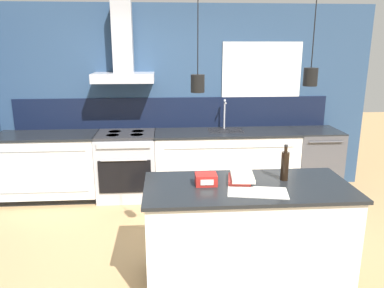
{
  "coord_description": "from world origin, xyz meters",
  "views": [
    {
      "loc": [
        -0.12,
        -3.26,
        2.05
      ],
      "look_at": [
        0.16,
        0.52,
        1.05
      ],
      "focal_mm": 35.0,
      "sensor_mm": 36.0,
      "label": 1
    }
  ],
  "objects": [
    {
      "name": "bottle_on_island",
      "position": [
        0.91,
        -0.24,
        1.04
      ],
      "size": [
        0.07,
        0.07,
        0.32
      ],
      "color": "black",
      "rests_on": "kitchen_island"
    },
    {
      "name": "oven_range",
      "position": [
        -0.65,
        1.69,
        0.46
      ],
      "size": [
        0.79,
        0.66,
        0.91
      ],
      "color": "#B5B5BA",
      "rests_on": "ground_plane"
    },
    {
      "name": "kitchen_island",
      "position": [
        0.57,
        -0.34,
        0.46
      ],
      "size": [
        1.75,
        0.81,
        0.91
      ],
      "color": "black",
      "rests_on": "ground_plane"
    },
    {
      "name": "red_supply_box",
      "position": [
        0.22,
        -0.3,
        0.96
      ],
      "size": [
        0.18,
        0.15,
        0.09
      ],
      "color": "red",
      "rests_on": "kitchen_island"
    },
    {
      "name": "wall_back",
      "position": [
        -0.03,
        2.0,
        1.35
      ],
      "size": [
        5.6,
        2.51,
        2.6
      ],
      "color": "navy",
      "rests_on": "ground_plane"
    },
    {
      "name": "paper_pile",
      "position": [
        0.61,
        -0.51,
        0.91
      ],
      "size": [
        0.51,
        0.33,
        0.01
      ],
      "color": "silver",
      "rests_on": "kitchen_island"
    },
    {
      "name": "counter_run_left",
      "position": [
        -1.71,
        1.69,
        0.46
      ],
      "size": [
        1.33,
        0.64,
        0.91
      ],
      "color": "black",
      "rests_on": "ground_plane"
    },
    {
      "name": "book_stack",
      "position": [
        0.52,
        -0.26,
        0.95
      ],
      "size": [
        0.25,
        0.33,
        0.07
      ],
      "color": "#B2332D",
      "rests_on": "kitchen_island"
    },
    {
      "name": "ground_plane",
      "position": [
        0.0,
        0.0,
        0.0
      ],
      "size": [
        16.0,
        16.0,
        0.0
      ],
      "primitive_type": "plane",
      "color": "tan",
      "rests_on": "ground"
    },
    {
      "name": "counter_run_sink",
      "position": [
        0.71,
        1.69,
        0.46
      ],
      "size": [
        1.96,
        0.64,
        1.33
      ],
      "color": "black",
      "rests_on": "ground_plane"
    },
    {
      "name": "dishwasher",
      "position": [
        1.99,
        1.69,
        0.46
      ],
      "size": [
        0.61,
        0.65,
        0.91
      ],
      "color": "#4C4C51",
      "rests_on": "ground_plane"
    }
  ]
}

